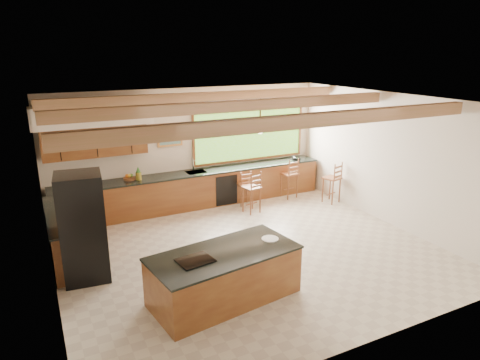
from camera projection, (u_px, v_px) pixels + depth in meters
name	position (u px, v px, depth m)	size (l,w,h in m)	color
ground	(249.00, 251.00, 8.64)	(7.20, 7.20, 0.00)	beige
room_shell	(227.00, 138.00, 8.48)	(7.27, 6.54, 3.02)	beige
counter_run	(171.00, 198.00, 10.31)	(7.12, 3.10, 1.25)	brown
island	(224.00, 275.00, 6.87)	(2.51, 1.44, 0.85)	brown
refrigerator	(83.00, 227.00, 7.35)	(0.82, 0.80, 1.92)	black
bar_stool_a	(253.00, 189.00, 10.47)	(0.45, 0.45, 1.07)	brown
bar_stool_b	(245.00, 185.00, 11.01)	(0.37, 0.37, 0.94)	brown
bar_stool_c	(290.00, 175.00, 11.57)	(0.44, 0.44, 1.11)	brown
bar_stool_d	(333.00, 179.00, 11.17)	(0.49, 0.49, 1.11)	brown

